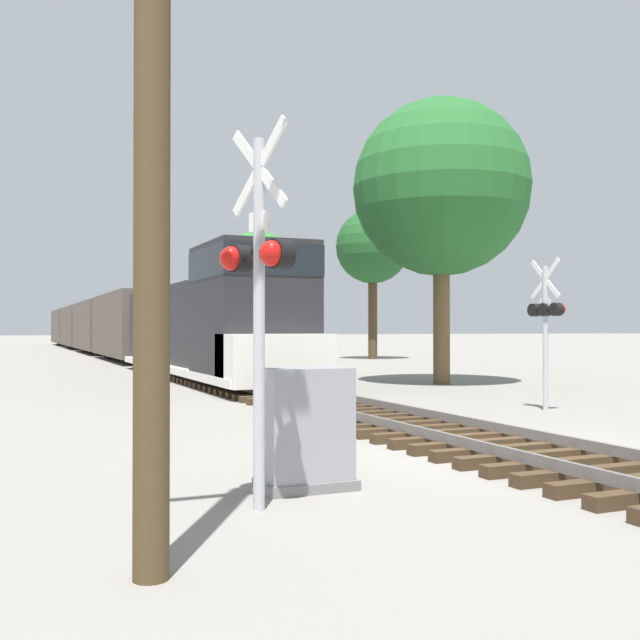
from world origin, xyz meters
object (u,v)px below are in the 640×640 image
(tree_deep_background, at_px, (258,269))
(relay_cabinet, at_px, (306,429))
(tree_far_right, at_px, (441,189))
(utility_pole, at_px, (152,3))
(crossing_signal_far, at_px, (546,316))
(freight_train, at_px, (105,327))
(tree_mid_background, at_px, (373,248))
(crossing_signal_near, at_px, (257,278))

(tree_deep_background, bearing_deg, relay_cabinet, -107.95)
(tree_far_right, xyz_separation_m, tree_deep_background, (6.98, 40.02, 0.49))
(utility_pole, relative_size, tree_far_right, 0.87)
(crossing_signal_far, relative_size, tree_far_right, 0.36)
(freight_train, distance_m, tree_mid_background, 20.50)
(utility_pole, xyz_separation_m, tree_far_right, (12.50, 15.69, 2.24))
(freight_train, relative_size, relay_cabinet, 52.26)
(crossing_signal_far, xyz_separation_m, utility_pole, (-10.39, -7.98, 2.16))
(crossing_signal_near, relative_size, relay_cabinet, 2.83)
(relay_cabinet, height_order, tree_far_right, tree_far_right)
(crossing_signal_far, height_order, relay_cabinet, crossing_signal_far)
(crossing_signal_far, bearing_deg, tree_far_right, -18.09)
(relay_cabinet, bearing_deg, crossing_signal_near, -139.13)
(tree_mid_background, bearing_deg, crossing_signal_far, -109.24)
(tree_deep_background, bearing_deg, crossing_signal_near, -108.52)
(freight_train, xyz_separation_m, tree_mid_background, (13.92, -14.28, 4.78))
(tree_far_right, distance_m, tree_deep_background, 40.63)
(crossing_signal_far, height_order, tree_mid_background, tree_mid_background)
(tree_far_right, bearing_deg, relay_cabinet, -127.77)
(crossing_signal_near, bearing_deg, crossing_signal_far, 106.92)
(freight_train, xyz_separation_m, crossing_signal_near, (-4.39, -47.21, 0.41))
(crossing_signal_near, bearing_deg, relay_cabinet, 112.89)
(tree_far_right, bearing_deg, freight_train, 101.45)
(freight_train, height_order, utility_pole, utility_pole)
(crossing_signal_far, relative_size, relay_cabinet, 2.45)
(crossing_signal_near, relative_size, tree_deep_background, 0.39)
(tree_deep_background, bearing_deg, utility_pole, -109.28)
(relay_cabinet, xyz_separation_m, tree_deep_background, (17.26, 53.28, 6.33))
(utility_pole, bearing_deg, crossing_signal_far, 37.52)
(tree_far_right, relative_size, tree_mid_background, 1.05)
(tree_deep_background, bearing_deg, tree_far_right, -99.90)
(crossing_signal_far, xyz_separation_m, relay_cabinet, (-8.16, -5.55, -1.44))
(relay_cabinet, height_order, utility_pole, utility_pole)
(utility_pole, bearing_deg, crossing_signal_near, 50.74)
(crossing_signal_far, bearing_deg, crossing_signal_near, 122.12)
(relay_cabinet, relative_size, tree_deep_background, 0.14)
(freight_train, bearing_deg, utility_pole, -96.73)
(crossing_signal_far, bearing_deg, tree_deep_background, -13.56)
(utility_pole, distance_m, tree_mid_background, 39.91)
(freight_train, distance_m, crossing_signal_near, 47.41)
(crossing_signal_far, bearing_deg, relay_cabinet, 121.45)
(freight_train, height_order, crossing_signal_near, freight_train)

